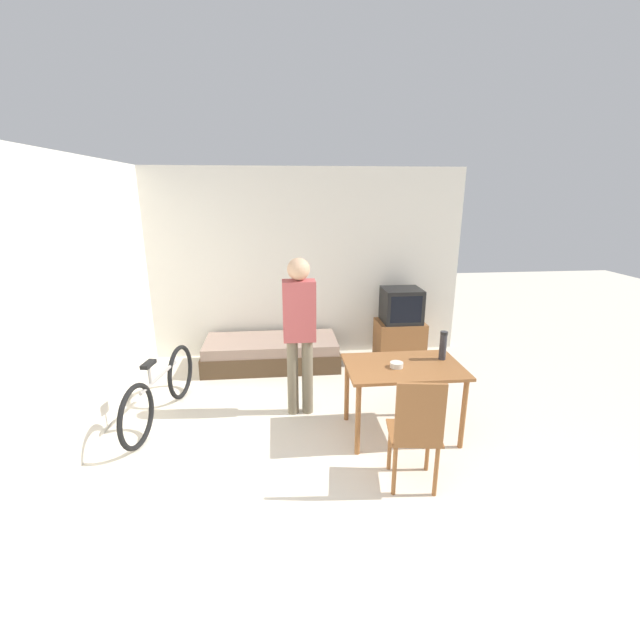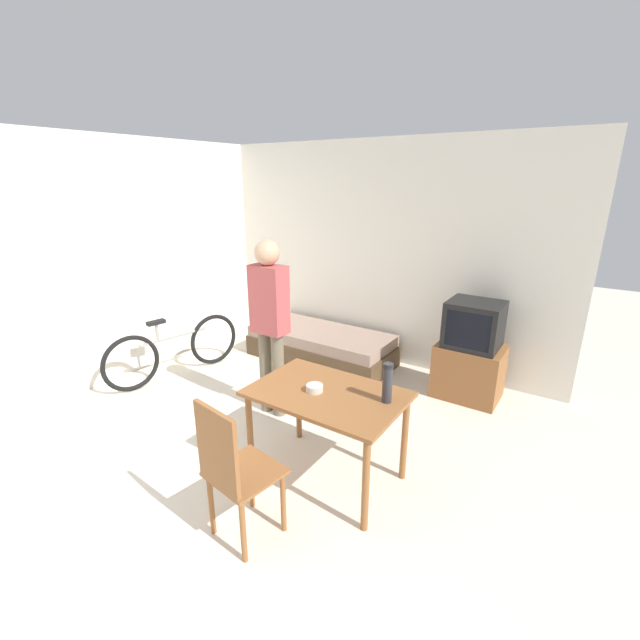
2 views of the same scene
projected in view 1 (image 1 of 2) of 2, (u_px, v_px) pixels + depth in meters
ground_plane at (316, 566)px, 2.82m from camera, size 20.00×20.00×0.00m
wall_back at (290, 265)px, 6.18m from camera, size 5.01×0.06×2.70m
wall_left at (85, 302)px, 4.09m from camera, size 0.06×4.91×2.70m
daybed at (271, 353)px, 6.00m from camera, size 1.87×0.81×0.40m
tv at (400, 327)px, 6.15m from camera, size 0.67×0.51×1.06m
dining_table at (403, 374)px, 4.20m from camera, size 1.13×0.75×0.74m
wooden_chair at (416, 430)px, 3.39m from camera, size 0.47×0.47×1.00m
bicycle at (161, 391)px, 4.55m from camera, size 0.37×1.66×0.74m
person_standing at (299, 326)px, 4.49m from camera, size 0.34×0.23×1.73m
thermos_flask at (443, 344)px, 4.27m from camera, size 0.07×0.07×0.29m
mate_bowl at (397, 365)px, 4.11m from camera, size 0.13×0.13×0.05m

